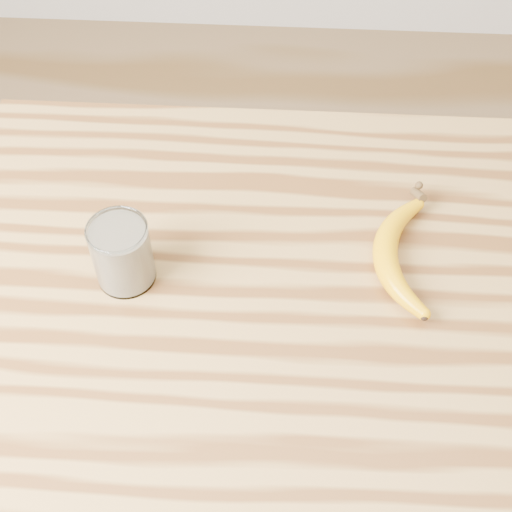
{
  "coord_description": "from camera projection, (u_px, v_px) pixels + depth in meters",
  "views": [
    {
      "loc": [
        -0.07,
        -0.61,
        1.75
      ],
      "look_at": [
        -0.11,
        0.03,
        0.93
      ],
      "focal_mm": 50.0,
      "sensor_mm": 36.0,
      "label": 1
    }
  ],
  "objects": [
    {
      "name": "smoothie_glass",
      "position": [
        122.0,
        253.0,
        1.02
      ],
      "size": [
        0.09,
        0.09,
        0.11
      ],
      "color": "white",
      "rests_on": "table"
    },
    {
      "name": "table",
      "position": [
        321.0,
        337.0,
        1.15
      ],
      "size": [
        1.2,
        0.8,
        0.9
      ],
      "color": "#9F773D",
      "rests_on": "ground"
    },
    {
      "name": "banana",
      "position": [
        384.0,
        253.0,
        1.07
      ],
      "size": [
        0.13,
        0.32,
        0.04
      ],
      "primitive_type": null,
      "rotation": [
        0.0,
        0.0,
        -0.04
      ],
      "color": "#E8A102",
      "rests_on": "table"
    },
    {
      "name": "room",
      "position": [
        364.0,
        23.0,
        0.69
      ],
      "size": [
        4.04,
        4.04,
        2.7
      ],
      "color": "brown",
      "rests_on": "ground"
    }
  ]
}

